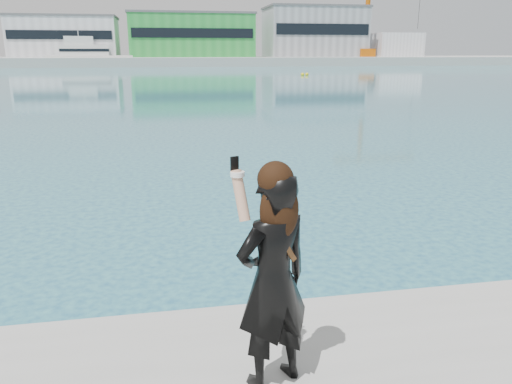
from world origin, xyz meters
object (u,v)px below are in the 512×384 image
buoy_near (303,76)px  dock_crane (373,3)px  motor_yacht (87,56)px  buoy_extra (307,75)px  woman (273,275)px

buoy_near → dock_crane: bearing=58.7°
motor_yacht → buoy_extra: 62.32m
buoy_extra → motor_yacht: bearing=126.2°
buoy_extra → dock_crane: bearing=59.2°
buoy_extra → woman: size_ratio=0.27×
dock_crane → buoy_near: size_ratio=48.00×
motor_yacht → buoy_near: 61.99m
buoy_extra → woman: woman is taller
motor_yacht → buoy_extra: size_ratio=38.05×
dock_crane → buoy_extra: 65.35m
dock_crane → woman: size_ratio=13.16×
dock_crane → buoy_extra: (-32.55, -54.62, -15.07)m
woman → motor_yacht: bearing=-103.5°
motor_yacht → buoy_near: bearing=-62.0°
motor_yacht → buoy_near: size_ratio=38.05×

